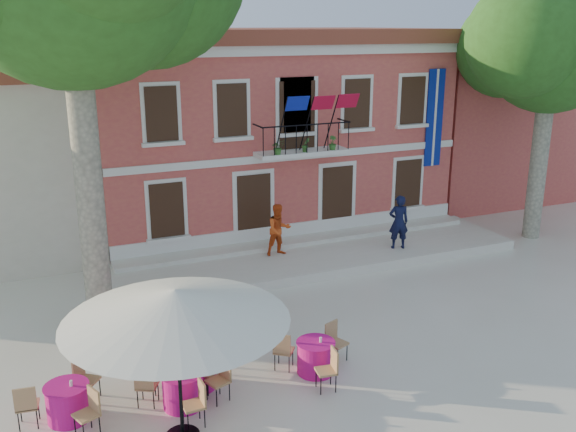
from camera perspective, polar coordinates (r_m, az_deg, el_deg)
The scene contains 13 objects.
ground at distance 17.26m, azimuth 2.78°, elevation -9.71°, with size 90.00×90.00×0.00m, color beige.
main_building at distance 25.73m, azimuth -2.88°, elevation 8.01°, with size 13.50×9.59×7.50m.
neighbor_east at distance 32.75m, azimuth 16.75°, elevation 8.21°, with size 9.40×9.40×6.40m.
terrace at distance 21.64m, azimuth 2.45°, elevation -3.64°, with size 14.00×3.40×0.30m, color silver.
plane_tree_east at distance 24.64m, azimuth 22.42°, elevation 13.80°, with size 4.79×4.79×9.41m.
patio_umbrella at distance 11.88m, azimuth -9.96°, elevation -7.84°, with size 4.18×4.18×3.11m.
pedestrian_navy at distance 22.04m, azimuth 9.81°, elevation -0.52°, with size 0.68×0.45×1.86m, color black.
pedestrian_orange at distance 21.11m, azimuth -0.82°, elevation -1.23°, with size 0.84×0.66×1.74m, color #E04F1A.
cafe_table_0 at distance 14.56m, azimuth -8.09°, elevation -13.32°, with size 1.76×1.84×0.95m.
cafe_table_1 at distance 13.96m, azimuth -9.34°, elevation -14.83°, with size 1.87×1.65×0.95m.
cafe_table_2 at distance 14.09m, azimuth -19.01°, elevation -15.26°, with size 1.73×1.86×0.95m.
cafe_table_3 at distance 16.85m, azimuth -8.75°, elevation -8.96°, with size 1.73×1.86×0.95m.
cafe_table_4 at distance 14.96m, azimuth 2.47°, elevation -12.28°, with size 1.85×1.74×0.95m.
Camera 1 is at (-6.85, -13.85, 7.69)m, focal length 40.00 mm.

